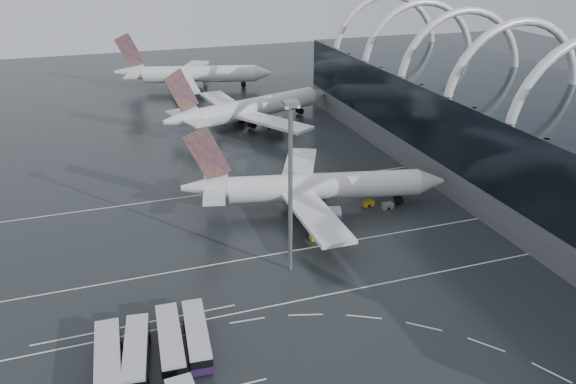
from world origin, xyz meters
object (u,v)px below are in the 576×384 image
object	(u,v)px
bus_row_near_a	(108,362)
bus_row_near_b	(136,353)
gse_cart_belly_e	(298,196)
airliner_gate_b	(249,109)
airliner_main	(311,187)
bus_row_near_c	(170,342)
gse_cart_belly_c	(316,236)
gse_cart_belly_d	(387,206)
airliner_gate_c	(191,75)
floodlight_mast	(290,169)
bus_row_near_d	(197,335)
gse_cart_belly_b	(366,186)
gse_cart_belly_a	(368,203)

from	to	relation	value
bus_row_near_a	bus_row_near_b	world-z (taller)	bus_row_near_a
bus_row_near_b	gse_cart_belly_e	world-z (taller)	bus_row_near_b
airliner_gate_b	airliner_main	bearing A→B (deg)	-111.35
bus_row_near_c	gse_cart_belly_c	size ratio (longest dim) A/B	5.64
gse_cart_belly_c	gse_cart_belly_d	world-z (taller)	gse_cart_belly_c
airliner_main	gse_cart_belly_c	xyz separation A→B (m)	(-3.62, -12.28, -3.81)
airliner_gate_c	gse_cart_belly_d	size ratio (longest dim) A/B	24.43
airliner_main	gse_cart_belly_d	size ratio (longest dim) A/B	23.34
gse_cart_belly_d	gse_cart_belly_e	size ratio (longest dim) A/B	1.03
floodlight_mast	gse_cart_belly_d	bearing A→B (deg)	30.27
airliner_main	bus_row_near_d	bearing A→B (deg)	-118.12
airliner_main	gse_cart_belly_c	distance (m)	13.36
airliner_main	bus_row_near_a	distance (m)	53.97
airliner_gate_c	gse_cart_belly_b	distance (m)	101.43
bus_row_near_d	gse_cart_belly_d	world-z (taller)	bus_row_near_d
gse_cart_belly_d	bus_row_near_d	bearing A→B (deg)	-146.48
bus_row_near_d	gse_cart_belly_a	size ratio (longest dim) A/B	5.67
floodlight_mast	gse_cart_belly_e	world-z (taller)	floodlight_mast
bus_row_near_b	floodlight_mast	xyz separation A→B (m)	(25.61, 14.89, 15.97)
airliner_gate_c	bus_row_near_b	world-z (taller)	airliner_gate_c
bus_row_near_b	gse_cart_belly_a	distance (m)	57.93
gse_cart_belly_d	gse_cart_belly_a	bearing A→B (deg)	143.45
airliner_main	gse_cart_belly_d	xyz separation A→B (m)	(14.34, -5.20, -3.84)
airliner_main	bus_row_near_b	distance (m)	51.01
gse_cart_belly_b	gse_cart_belly_d	world-z (taller)	gse_cart_belly_d
bus_row_near_d	bus_row_near_a	bearing A→B (deg)	103.67
bus_row_near_a	bus_row_near_d	size ratio (longest dim) A/B	1.08
gse_cart_belly_b	gse_cart_belly_d	xyz separation A→B (m)	(-0.29, -10.13, 0.09)
bus_row_near_c	airliner_main	bearing A→B (deg)	-40.34
bus_row_near_c	gse_cart_belly_b	bearing A→B (deg)	-47.08
bus_row_near_d	gse_cart_belly_d	size ratio (longest dim) A/B	5.65
bus_row_near_b	gse_cart_belly_a	size ratio (longest dim) A/B	5.80
gse_cart_belly_b	gse_cart_belly_c	xyz separation A→B (m)	(-18.25, -17.21, 0.12)
bus_row_near_d	gse_cart_belly_d	xyz separation A→B (m)	(43.43, 28.77, -1.07)
airliner_gate_c	floodlight_mast	xyz separation A→B (m)	(-5.76, -124.41, 12.77)
bus_row_near_a	bus_row_near_d	distance (m)	11.37
gse_cart_belly_a	gse_cart_belly_d	xyz separation A→B (m)	(3.13, -2.32, 0.00)
airliner_main	gse_cart_belly_c	bearing A→B (deg)	-93.97
airliner_gate_c	bus_row_near_d	xyz separation A→B (m)	(-23.53, -138.20, -3.23)
bus_row_near_b	gse_cart_belly_e	bearing A→B (deg)	-34.52
floodlight_mast	airliner_gate_c	bearing A→B (deg)	87.35
gse_cart_belly_a	gse_cart_belly_c	bearing A→B (deg)	-147.65
bus_row_near_d	gse_cart_belly_e	xyz separation A→B (m)	(28.14, 38.76, -1.09)
airliner_gate_b	bus_row_near_c	world-z (taller)	airliner_gate_b
floodlight_mast	gse_cart_belly_a	world-z (taller)	floodlight_mast
gse_cart_belly_a	bus_row_near_d	bearing A→B (deg)	-142.36
bus_row_near_a	airliner_main	bearing A→B (deg)	-46.34
airliner_gate_b	gse_cart_belly_b	bearing A→B (deg)	-95.38
bus_row_near_b	floodlight_mast	size ratio (longest dim) A/B	0.46
gse_cart_belly_d	gse_cart_belly_b	bearing A→B (deg)	88.36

